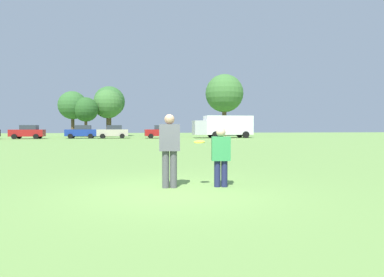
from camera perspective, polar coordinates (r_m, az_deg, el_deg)
The scene contains 15 objects.
ground_plane at distance 7.95m, azimuth -3.47°, elevation -9.00°, with size 170.93×170.93×0.00m, color #6B9347.
player_thrower at distance 8.26m, azimuth -3.88°, elevation -1.36°, with size 0.53×0.33×1.83m.
player_defender at distance 8.41m, azimuth 4.98°, elevation -2.67°, with size 0.50×0.33×1.50m.
frisbee at distance 8.35m, azimuth 1.26°, elevation -0.59°, with size 0.27×0.27×0.07m.
traffic_cone at distance 17.08m, azimuth 5.59°, elevation -2.38°, with size 0.32×0.32×0.48m.
parked_car_mid_left at distance 48.92m, azimuth -26.35°, elevation 1.03°, with size 4.25×2.32×1.82m.
parked_car_center at distance 48.17m, azimuth -18.38°, elevation 1.12°, with size 4.25×2.32×1.82m.
parked_car_mid_right at distance 47.33m, azimuth -13.39°, elevation 1.15°, with size 4.25×2.32×1.82m.
parked_car_near_right at distance 46.64m, azimuth -5.47°, elevation 1.18°, with size 4.25×2.32×1.82m.
box_truck at distance 48.00m, azimuth 5.49°, elevation 2.19°, with size 8.57×3.19×3.18m.
tree_west_oak at distance 56.46m, azimuth -19.81°, elevation 5.35°, with size 4.48×4.48×7.29m.
tree_west_maple at distance 55.36m, azimuth -17.77°, elevation 4.74°, with size 3.88×3.88×6.30m.
tree_center_elm at distance 57.42m, azimuth -14.25°, elevation 5.73°, with size 4.82×4.82×7.84m.
tree_east_birch at distance 59.87m, azimuth -14.00°, elevation 6.12°, with size 5.34×5.34×8.67m.
tree_east_oak at distance 59.88m, azimuth 5.57°, elevation 7.68°, with size 6.75×6.75×10.97m.
Camera 1 is at (-0.77, -7.77, 1.50)m, focal length 31.09 mm.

